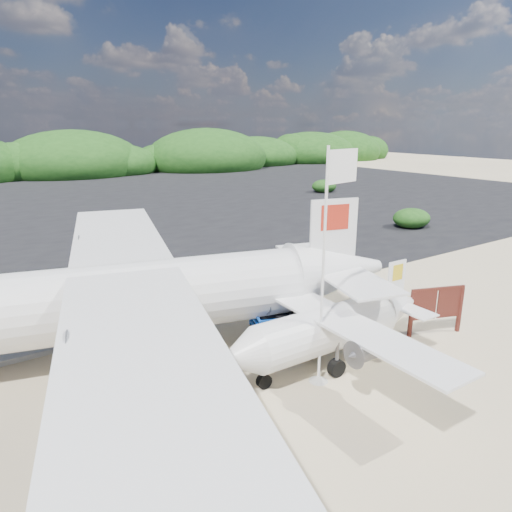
{
  "coord_description": "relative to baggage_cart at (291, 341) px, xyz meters",
  "views": [
    {
      "loc": [
        -8.18,
        -8.34,
        6.36
      ],
      "look_at": [
        1.12,
        5.62,
        1.52
      ],
      "focal_mm": 32.0,
      "sensor_mm": 36.0,
      "label": 1
    }
  ],
  "objects": [
    {
      "name": "signboard",
      "position": [
        4.06,
        -2.07,
        0.0
      ],
      "size": [
        1.88,
        0.84,
        1.59
      ],
      "primitive_type": null,
      "rotation": [
        0.0,
        0.0,
        -0.35
      ],
      "color": "#511F17",
      "rests_on": "ground"
    },
    {
      "name": "crew_a",
      "position": [
        -4.11,
        1.87,
        0.83
      ],
      "size": [
        0.7,
        0.56,
        1.65
      ],
      "primitive_type": "imported",
      "rotation": [
        0.0,
        0.0,
        3.46
      ],
      "color": "navy",
      "rests_on": "ground"
    },
    {
      "name": "crew_b",
      "position": [
        -1.06,
        3.66,
        0.79
      ],
      "size": [
        0.79,
        0.63,
        1.58
      ],
      "primitive_type": "imported",
      "rotation": [
        0.0,
        0.0,
        3.18
      ],
      "color": "navy",
      "rests_on": "ground"
    },
    {
      "name": "aircraft_large",
      "position": [
        10.57,
        18.29,
        0.0
      ],
      "size": [
        21.79,
        21.79,
        5.35
      ],
      "primitive_type": null,
      "rotation": [
        0.0,
        0.0,
        2.89
      ],
      "color": "#B2B2B2",
      "rests_on": "ground"
    },
    {
      "name": "flagpole",
      "position": [
        -0.79,
        -2.15,
        0.0
      ],
      "size": [
        1.26,
        0.71,
        5.92
      ],
      "primitive_type": null,
      "rotation": [
        0.0,
        0.0,
        0.19
      ],
      "color": "white",
      "rests_on": "ground"
    },
    {
      "name": "vegetation_band",
      "position": [
        0.28,
        53.43,
        0.0
      ],
      "size": [
        124.0,
        8.0,
        4.4
      ],
      "primitive_type": null,
      "color": "#B2B2B2",
      "rests_on": "ground"
    },
    {
      "name": "asphalt_apron",
      "position": [
        0.28,
        28.43,
        0.0
      ],
      "size": [
        90.0,
        50.0,
        0.04
      ],
      "primitive_type": null,
      "color": "#B2B2B2",
      "rests_on": "ground"
    },
    {
      "name": "baggage_cart",
      "position": [
        0.0,
        0.0,
        0.0
      ],
      "size": [
        2.91,
        2.24,
        1.28
      ],
      "primitive_type": null,
      "rotation": [
        0.0,
        0.0,
        -0.34
      ],
      "color": "blue",
      "rests_on": "ground"
    },
    {
      "name": "ground",
      "position": [
        0.28,
        -1.57,
        0.0
      ],
      "size": [
        160.0,
        160.0,
        0.0
      ],
      "primitive_type": "plane",
      "color": "beige"
    }
  ]
}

